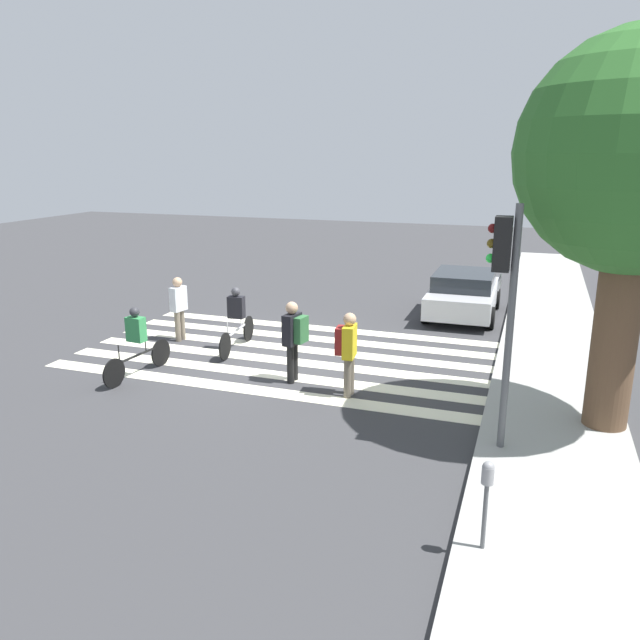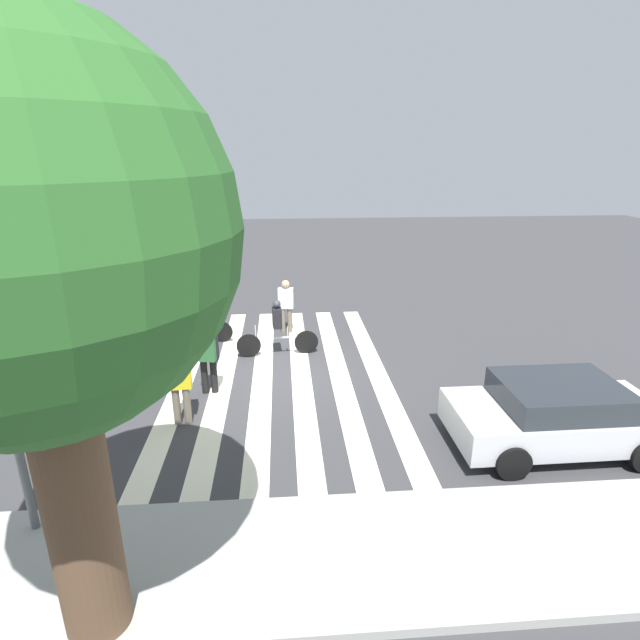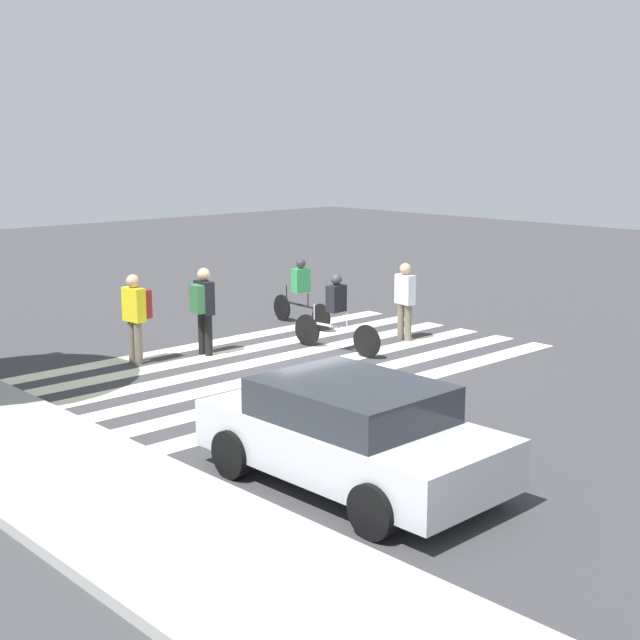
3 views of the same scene
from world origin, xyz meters
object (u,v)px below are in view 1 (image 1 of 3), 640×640
traffic_light (505,283)px  pedestrian_child_with_backpack (294,335)px  pedestrian_adult_yellow_jacket (348,348)px  car_parked_far_curb (463,293)px  cyclist_near_curb (237,317)px  street_tree (638,159)px  pedestrian_adult_tall_backpack (179,305)px  parking_meter (487,487)px  cyclist_far_lane (137,339)px

traffic_light → pedestrian_child_with_backpack: (-2.03, -4.34, -1.84)m
pedestrian_child_with_backpack → pedestrian_adult_yellow_jacket: pedestrian_child_with_backpack is taller
traffic_light → car_parked_far_curb: size_ratio=1.02×
cyclist_near_curb → car_parked_far_curb: cyclist_near_curb is taller
car_parked_far_curb → street_tree: bearing=23.9°
pedestrian_adult_tall_backpack → car_parked_far_curb: 8.50m
street_tree → pedestrian_adult_tall_backpack: street_tree is taller
pedestrian_adult_tall_backpack → cyclist_near_curb: (0.27, 1.82, -0.10)m
traffic_light → street_tree: (-1.51, 1.83, 1.86)m
cyclist_near_curb → car_parked_far_curb: bearing=131.9°
street_tree → pedestrian_adult_tall_backpack: size_ratio=3.99×
pedestrian_adult_tall_backpack → pedestrian_adult_yellow_jacket: bearing=-104.4°
parking_meter → pedestrian_adult_yellow_jacket: (-4.56, -3.13, 0.05)m
traffic_light → pedestrian_child_with_backpack: bearing=-115.0°
parking_meter → cyclist_far_lane: (-4.12, -7.86, -0.12)m
pedestrian_child_with_backpack → car_parked_far_curb: pedestrian_child_with_backpack is taller
street_tree → parking_meter: bearing=-21.3°
pedestrian_adult_tall_backpack → cyclist_far_lane: 2.78m
parking_meter → street_tree: size_ratio=0.19×
street_tree → cyclist_far_lane: 10.35m
parking_meter → cyclist_far_lane: size_ratio=0.60×
traffic_light → street_tree: size_ratio=0.61×
cyclist_near_curb → traffic_light: bearing=55.6°
traffic_light → pedestrian_child_with_backpack: 5.13m
traffic_light → street_tree: 3.02m
pedestrian_adult_yellow_jacket → cyclist_far_lane: bearing=-89.8°
pedestrian_child_with_backpack → pedestrian_adult_tall_backpack: (-1.88, -4.01, -0.09)m
pedestrian_adult_yellow_jacket → cyclist_far_lane: 4.76m
pedestrian_adult_yellow_jacket → street_tree: bearing=83.4°
cyclist_near_curb → cyclist_far_lane: size_ratio=1.05×
pedestrian_adult_tall_backpack → cyclist_far_lane: pedestrian_adult_tall_backpack is taller
pedestrian_child_with_backpack → car_parked_far_curb: bearing=-12.6°
cyclist_far_lane → parking_meter: bearing=67.7°
pedestrian_adult_yellow_jacket → pedestrian_adult_tall_backpack: pedestrian_adult_yellow_jacket is taller
parking_meter → cyclist_near_curb: cyclist_near_curb is taller
cyclist_far_lane → pedestrian_adult_yellow_jacket: bearing=100.7°
pedestrian_child_with_backpack → cyclist_far_lane: bearing=112.8°
street_tree → pedestrian_child_with_backpack: (-0.52, -6.17, -3.70)m
parking_meter → car_parked_far_curb: bearing=-172.1°
traffic_light → pedestrian_adult_tall_backpack: 9.42m
pedestrian_adult_tall_backpack → cyclist_far_lane: (2.72, 0.60, -0.10)m
pedestrian_child_with_backpack → car_parked_far_curb: 7.52m
traffic_light → pedestrian_adult_yellow_jacket: bearing=-118.4°
pedestrian_child_with_backpack → car_parked_far_curb: size_ratio=0.44×
pedestrian_adult_tall_backpack → cyclist_near_curb: pedestrian_adult_tall_backpack is taller
pedestrian_adult_yellow_jacket → pedestrian_adult_tall_backpack: size_ratio=1.03×
parking_meter → street_tree: 6.07m
pedestrian_adult_tall_backpack → car_parked_far_curb: pedestrian_adult_tall_backpack is taller
street_tree → pedestrian_adult_yellow_jacket: (-0.13, -4.85, -3.72)m
traffic_light → street_tree: street_tree is taller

